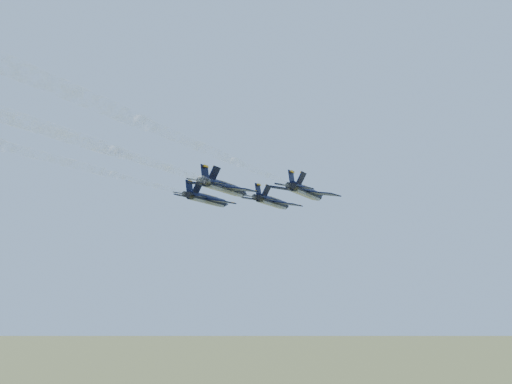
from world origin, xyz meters
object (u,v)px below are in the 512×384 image
at_px(jet_lead, 273,202).
at_px(jet_left, 208,200).
at_px(jet_right, 307,192).
at_px(jet_slot, 225,188).

height_order(jet_lead, jet_left, same).
bearing_deg(jet_left, jet_right, -2.07).
distance_m(jet_lead, jet_slot, 20.96).
height_order(jet_left, jet_right, same).
xyz_separation_m(jet_right, jet_slot, (-11.73, -11.46, 0.00)).
distance_m(jet_lead, jet_left, 14.46).
bearing_deg(jet_right, jet_slot, -137.97).
distance_m(jet_right, jet_slot, 16.40).
bearing_deg(jet_lead, jet_right, -41.51).
bearing_deg(jet_slot, jet_lead, 87.45).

